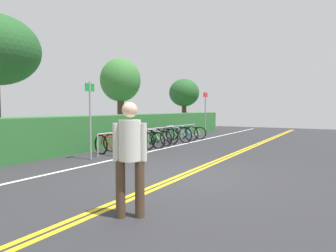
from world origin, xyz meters
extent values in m
cube|color=#2B2B2D|center=(0.00, 0.00, -0.03)|extent=(39.46, 13.13, 0.05)
cube|color=gold|center=(0.00, -0.08, 0.00)|extent=(35.52, 0.10, 0.00)
cube|color=gold|center=(0.00, 0.08, 0.00)|extent=(35.52, 0.10, 0.00)
cube|color=white|center=(0.00, 2.89, 0.00)|extent=(35.52, 0.12, 0.00)
cylinder|color=#9EA0A5|center=(0.99, 3.67, 0.37)|extent=(0.05, 0.05, 0.74)
cylinder|color=#9EA0A5|center=(2.47, 3.67, 0.37)|extent=(0.05, 0.05, 0.74)
cylinder|color=#9EA0A5|center=(3.95, 3.67, 0.37)|extent=(0.05, 0.05, 0.74)
cylinder|color=#9EA0A5|center=(5.44, 3.67, 0.37)|extent=(0.05, 0.05, 0.74)
cylinder|color=#9EA0A5|center=(6.92, 3.67, 0.37)|extent=(0.05, 0.05, 0.74)
cylinder|color=#9EA0A5|center=(8.40, 3.67, 0.37)|extent=(0.05, 0.05, 0.74)
cylinder|color=#9EA0A5|center=(4.70, 3.67, 0.74)|extent=(7.40, 0.04, 0.04)
torus|color=black|center=(1.55, 4.05, 0.33)|extent=(0.19, 0.71, 0.72)
torus|color=black|center=(1.36, 3.01, 0.33)|extent=(0.19, 0.71, 0.72)
cylinder|color=red|center=(1.48, 3.66, 0.41)|extent=(0.15, 0.60, 0.49)
cylinder|color=red|center=(1.47, 3.59, 0.63)|extent=(0.17, 0.71, 0.07)
cylinder|color=red|center=(1.41, 3.30, 0.40)|extent=(0.07, 0.18, 0.44)
cylinder|color=red|center=(1.39, 3.19, 0.26)|extent=(0.11, 0.38, 0.18)
cylinder|color=red|center=(1.38, 3.12, 0.47)|extent=(0.08, 0.26, 0.30)
cylinder|color=red|center=(1.54, 3.99, 0.49)|extent=(0.06, 0.14, 0.33)
cube|color=black|center=(1.40, 3.24, 0.64)|extent=(0.12, 0.21, 0.05)
cylinder|color=red|center=(1.53, 3.94, 0.69)|extent=(0.46, 0.11, 0.03)
torus|color=black|center=(2.20, 4.15, 0.32)|extent=(0.14, 0.69, 0.69)
torus|color=black|center=(2.32, 3.20, 0.32)|extent=(0.14, 0.69, 0.69)
cylinder|color=yellow|center=(2.24, 3.80, 0.40)|extent=(0.11, 0.55, 0.47)
cylinder|color=yellow|center=(2.25, 3.73, 0.60)|extent=(0.12, 0.65, 0.07)
cylinder|color=yellow|center=(2.28, 3.47, 0.38)|extent=(0.06, 0.16, 0.42)
cylinder|color=yellow|center=(2.30, 3.37, 0.25)|extent=(0.08, 0.35, 0.18)
cylinder|color=yellow|center=(2.31, 3.31, 0.45)|extent=(0.07, 0.24, 0.29)
cylinder|color=yellow|center=(2.20, 4.10, 0.47)|extent=(0.05, 0.13, 0.31)
cube|color=black|center=(2.29, 3.41, 0.62)|extent=(0.10, 0.21, 0.05)
cylinder|color=yellow|center=(2.21, 4.06, 0.67)|extent=(0.46, 0.09, 0.03)
torus|color=black|center=(2.99, 4.21, 0.33)|extent=(0.24, 0.71, 0.72)
torus|color=black|center=(3.23, 3.29, 0.33)|extent=(0.24, 0.71, 0.72)
cylinder|color=red|center=(3.08, 3.87, 0.42)|extent=(0.17, 0.54, 0.49)
cylinder|color=red|center=(3.10, 3.81, 0.63)|extent=(0.20, 0.64, 0.07)
cylinder|color=red|center=(3.16, 3.55, 0.40)|extent=(0.08, 0.16, 0.44)
cylinder|color=red|center=(3.19, 3.45, 0.26)|extent=(0.12, 0.35, 0.18)
cylinder|color=red|center=(3.20, 3.39, 0.48)|extent=(0.10, 0.24, 0.30)
cylinder|color=red|center=(3.00, 4.17, 0.49)|extent=(0.07, 0.14, 0.33)
cube|color=black|center=(3.18, 3.49, 0.65)|extent=(0.13, 0.21, 0.05)
cylinder|color=red|center=(3.01, 4.12, 0.70)|extent=(0.45, 0.14, 0.03)
torus|color=black|center=(3.87, 4.17, 0.32)|extent=(0.11, 0.70, 0.69)
torus|color=black|center=(3.79, 3.10, 0.32)|extent=(0.11, 0.70, 0.69)
cylinder|color=#198C38|center=(3.84, 3.77, 0.40)|extent=(0.08, 0.61, 0.48)
cylinder|color=#198C38|center=(3.83, 3.70, 0.61)|extent=(0.09, 0.73, 0.07)
cylinder|color=#198C38|center=(3.81, 3.40, 0.38)|extent=(0.05, 0.18, 0.43)
cylinder|color=#198C38|center=(3.80, 3.28, 0.25)|extent=(0.07, 0.39, 0.18)
cylinder|color=#198C38|center=(3.80, 3.22, 0.45)|extent=(0.06, 0.27, 0.29)
cylinder|color=#198C38|center=(3.87, 4.11, 0.47)|extent=(0.05, 0.14, 0.32)
cube|color=black|center=(3.81, 3.33, 0.62)|extent=(0.10, 0.21, 0.05)
cylinder|color=#198C38|center=(3.86, 4.06, 0.67)|extent=(0.46, 0.06, 0.03)
torus|color=black|center=(4.85, 4.12, 0.31)|extent=(0.23, 0.67, 0.68)
torus|color=black|center=(4.61, 3.20, 0.31)|extent=(0.23, 0.67, 0.68)
cylinder|color=white|center=(4.76, 3.77, 0.39)|extent=(0.18, 0.54, 0.46)
cylinder|color=white|center=(4.75, 3.71, 0.59)|extent=(0.20, 0.64, 0.07)
cylinder|color=white|center=(4.68, 3.46, 0.37)|extent=(0.08, 0.16, 0.42)
cylinder|color=white|center=(4.65, 3.36, 0.24)|extent=(0.13, 0.35, 0.17)
cylinder|color=white|center=(4.63, 3.30, 0.44)|extent=(0.10, 0.24, 0.29)
cylinder|color=white|center=(4.84, 4.07, 0.46)|extent=(0.07, 0.13, 0.31)
cube|color=black|center=(4.66, 3.40, 0.61)|extent=(0.13, 0.21, 0.05)
cylinder|color=white|center=(4.83, 4.03, 0.66)|extent=(0.45, 0.15, 0.03)
torus|color=black|center=(5.54, 4.31, 0.34)|extent=(0.20, 0.73, 0.73)
torus|color=black|center=(5.34, 3.33, 0.34)|extent=(0.20, 0.73, 0.73)
cylinder|color=purple|center=(5.46, 3.94, 0.42)|extent=(0.15, 0.57, 0.50)
cylinder|color=purple|center=(5.45, 3.88, 0.64)|extent=(0.17, 0.68, 0.07)
cylinder|color=purple|center=(5.40, 3.61, 0.40)|extent=(0.07, 0.17, 0.45)
cylinder|color=purple|center=(5.37, 3.50, 0.26)|extent=(0.11, 0.36, 0.18)
cylinder|color=purple|center=(5.36, 3.44, 0.48)|extent=(0.08, 0.25, 0.31)
cylinder|color=purple|center=(5.53, 4.26, 0.50)|extent=(0.06, 0.14, 0.33)
cube|color=black|center=(5.38, 3.54, 0.65)|extent=(0.12, 0.21, 0.05)
cylinder|color=purple|center=(5.52, 4.21, 0.71)|extent=(0.46, 0.12, 0.03)
torus|color=black|center=(6.35, 4.10, 0.36)|extent=(0.19, 0.76, 0.77)
torus|color=black|center=(6.17, 3.08, 0.36)|extent=(0.19, 0.76, 0.77)
cylinder|color=white|center=(6.29, 3.72, 0.44)|extent=(0.14, 0.59, 0.52)
cylinder|color=white|center=(6.27, 3.65, 0.68)|extent=(0.16, 0.70, 0.07)
cylinder|color=white|center=(6.22, 3.37, 0.43)|extent=(0.07, 0.17, 0.47)
cylinder|color=white|center=(6.20, 3.26, 0.28)|extent=(0.10, 0.38, 0.19)
cylinder|color=white|center=(6.19, 3.20, 0.51)|extent=(0.08, 0.26, 0.32)
cylinder|color=white|center=(6.35, 4.05, 0.52)|extent=(0.06, 0.14, 0.35)
cube|color=black|center=(6.21, 3.31, 0.69)|extent=(0.11, 0.21, 0.05)
cylinder|color=white|center=(6.34, 4.00, 0.74)|extent=(0.46, 0.11, 0.03)
torus|color=black|center=(7.04, 4.29, 0.34)|extent=(0.14, 0.73, 0.73)
torus|color=black|center=(7.17, 3.25, 0.34)|extent=(0.14, 0.73, 0.73)
cylinder|color=#1947B7|center=(7.09, 3.90, 0.42)|extent=(0.11, 0.60, 0.50)
cylinder|color=#1947B7|center=(7.10, 3.83, 0.64)|extent=(0.12, 0.71, 0.07)
cylinder|color=#1947B7|center=(7.13, 3.54, 0.40)|extent=(0.06, 0.17, 0.45)
cylinder|color=#1947B7|center=(7.15, 3.43, 0.26)|extent=(0.08, 0.38, 0.19)
cylinder|color=#1947B7|center=(7.16, 3.36, 0.48)|extent=(0.07, 0.26, 0.31)
cylinder|color=#1947B7|center=(7.05, 4.24, 0.50)|extent=(0.05, 0.14, 0.33)
cube|color=black|center=(7.14, 3.48, 0.65)|extent=(0.10, 0.21, 0.05)
cylinder|color=#1947B7|center=(7.06, 4.18, 0.71)|extent=(0.46, 0.08, 0.03)
torus|color=black|center=(7.81, 4.15, 0.30)|extent=(0.23, 0.66, 0.67)
torus|color=black|center=(8.08, 3.19, 0.30)|extent=(0.23, 0.66, 0.67)
cylinder|color=white|center=(7.91, 3.79, 0.38)|extent=(0.19, 0.56, 0.45)
cylinder|color=white|center=(7.93, 3.73, 0.58)|extent=(0.22, 0.66, 0.07)
cylinder|color=white|center=(8.01, 3.46, 0.37)|extent=(0.08, 0.17, 0.41)
cylinder|color=white|center=(8.04, 3.36, 0.24)|extent=(0.13, 0.36, 0.17)
cylinder|color=white|center=(8.05, 3.29, 0.43)|extent=(0.10, 0.25, 0.28)
cylinder|color=white|center=(7.83, 4.10, 0.45)|extent=(0.07, 0.14, 0.30)
cube|color=black|center=(8.02, 3.40, 0.59)|extent=(0.13, 0.21, 0.05)
cylinder|color=white|center=(7.84, 4.05, 0.64)|extent=(0.45, 0.15, 0.03)
cylinder|color=#4C3826|center=(-2.82, -0.71, 0.42)|extent=(0.14, 0.14, 0.83)
cylinder|color=#4C3826|center=(-2.97, -0.48, 0.42)|extent=(0.14, 0.14, 0.83)
cylinder|color=silver|center=(-2.89, -0.59, 1.13)|extent=(0.32, 0.32, 0.59)
sphere|color=beige|center=(-2.89, -0.59, 1.56)|extent=(0.23, 0.23, 0.23)
cylinder|color=silver|center=(-2.79, -0.76, 1.10)|extent=(0.09, 0.09, 0.55)
cylinder|color=silver|center=(-3.00, -0.42, 1.10)|extent=(0.09, 0.09, 0.55)
cylinder|color=gray|center=(0.53, 3.53, 1.21)|extent=(0.06, 0.06, 2.42)
cube|color=#198C33|center=(0.53, 3.53, 2.24)|extent=(0.36, 0.03, 0.24)
cylinder|color=gray|center=(9.30, 3.42, 1.26)|extent=(0.06, 0.06, 2.52)
cube|color=red|center=(9.30, 3.42, 2.34)|extent=(0.36, 0.10, 0.24)
cube|color=#2D6B30|center=(6.20, 5.46, 0.65)|extent=(16.40, 1.37, 1.30)
cylinder|color=#473323|center=(5.91, 6.68, 1.02)|extent=(0.35, 0.35, 2.05)
ellipsoid|color=#387533|center=(5.91, 6.68, 3.04)|extent=(2.06, 2.06, 2.21)
cylinder|color=#473323|center=(12.45, 6.35, 0.91)|extent=(0.32, 0.32, 1.83)
ellipsoid|color=#235626|center=(12.45, 6.35, 2.68)|extent=(2.08, 2.08, 1.90)
camera|label=1|loc=(-6.37, -3.24, 1.58)|focal=32.41mm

